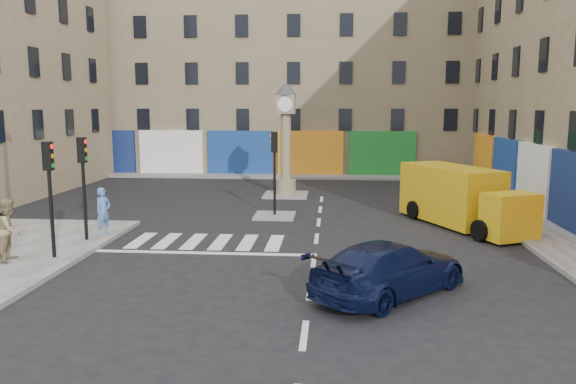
# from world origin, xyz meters

# --- Properties ---
(ground) EXTENTS (120.00, 120.00, 0.00)m
(ground) POSITION_xyz_m (0.00, 0.00, 0.00)
(ground) COLOR black
(ground) RESTS_ON ground
(sidewalk_right) EXTENTS (2.60, 30.00, 0.15)m
(sidewalk_right) POSITION_xyz_m (8.70, 10.00, 0.07)
(sidewalk_right) COLOR gray
(sidewalk_right) RESTS_ON ground
(sidewalk_far) EXTENTS (32.00, 2.40, 0.15)m
(sidewalk_far) POSITION_xyz_m (-4.00, 22.20, 0.07)
(sidewalk_far) COLOR gray
(sidewalk_far) RESTS_ON ground
(island_near) EXTENTS (1.80, 1.80, 0.12)m
(island_near) POSITION_xyz_m (-2.00, 8.00, 0.06)
(island_near) COLOR gray
(island_near) RESTS_ON ground
(island_far) EXTENTS (2.40, 2.40, 0.12)m
(island_far) POSITION_xyz_m (-2.00, 14.00, 0.06)
(island_far) COLOR gray
(island_far) RESTS_ON ground
(building_far) EXTENTS (32.00, 10.00, 17.00)m
(building_far) POSITION_xyz_m (-4.00, 28.00, 8.50)
(building_far) COLOR #87745A
(building_far) RESTS_ON ground
(traffic_light_left_near) EXTENTS (0.28, 0.22, 3.70)m
(traffic_light_left_near) POSITION_xyz_m (-8.30, 0.20, 2.62)
(traffic_light_left_near) COLOR black
(traffic_light_left_near) RESTS_ON sidewalk_left
(traffic_light_left_far) EXTENTS (0.28, 0.22, 3.70)m
(traffic_light_left_far) POSITION_xyz_m (-8.30, 2.60, 2.62)
(traffic_light_left_far) COLOR black
(traffic_light_left_far) RESTS_ON sidewalk_left
(traffic_light_island) EXTENTS (0.28, 0.22, 3.70)m
(traffic_light_island) POSITION_xyz_m (-2.00, 8.00, 2.59)
(traffic_light_island) COLOR black
(traffic_light_island) RESTS_ON island_near
(clock_pillar) EXTENTS (1.20, 1.20, 6.10)m
(clock_pillar) POSITION_xyz_m (-2.00, 14.00, 3.55)
(clock_pillar) COLOR #988963
(clock_pillar) RESTS_ON island_far
(navy_sedan) EXTENTS (4.83, 4.97, 1.43)m
(navy_sedan) POSITION_xyz_m (2.12, -2.15, 0.72)
(navy_sedan) COLOR black
(navy_sedan) RESTS_ON ground
(yellow_van) EXTENTS (4.53, 6.85, 2.41)m
(yellow_van) POSITION_xyz_m (5.86, 6.80, 1.20)
(yellow_van) COLOR yellow
(yellow_van) RESTS_ON ground
(pedestrian_blue) EXTENTS (0.67, 0.77, 1.78)m
(pedestrian_blue) POSITION_xyz_m (-8.00, 3.47, 1.04)
(pedestrian_blue) COLOR #5277BD
(pedestrian_blue) RESTS_ON sidewalk_left
(pedestrian_tan) EXTENTS (0.83, 1.03, 1.97)m
(pedestrian_tan) POSITION_xyz_m (-9.46, -0.24, 1.14)
(pedestrian_tan) COLOR #97845C
(pedestrian_tan) RESTS_ON sidewalk_left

